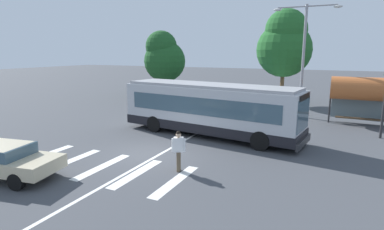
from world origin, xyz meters
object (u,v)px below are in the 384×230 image
object	(u,v)px
background_tree_right	(285,44)
parked_car_blue	(244,98)
city_transit_bus	(209,109)
foreground_sedan	(3,159)
bus_stop_shelter	(365,90)
background_tree_left	(164,57)
parked_car_silver	(216,96)
twin_arm_street_lamp	(304,48)
pedestrian_crossing_street	(179,149)
parked_car_white	(275,100)

from	to	relation	value
background_tree_right	parked_car_blue	bearing A→B (deg)	-135.33
city_transit_bus	background_tree_right	distance (m)	14.09
foreground_sedan	bus_stop_shelter	size ratio (longest dim) A/B	1.12
foreground_sedan	background_tree_left	distance (m)	24.08
parked_car_silver	bus_stop_shelter	distance (m)	12.91
twin_arm_street_lamp	background_tree_right	distance (m)	5.96
pedestrian_crossing_street	city_transit_bus	bearing A→B (deg)	99.97
foreground_sedan	pedestrian_crossing_street	bearing A→B (deg)	30.91
city_transit_bus	foreground_sedan	distance (m)	10.64
city_transit_bus	bus_stop_shelter	size ratio (longest dim) A/B	2.64
parked_car_white	pedestrian_crossing_street	bearing A→B (deg)	-92.68
parked_car_silver	background_tree_right	distance (m)	7.86
foreground_sedan	parked_car_blue	distance (m)	20.35
foreground_sedan	parked_car_silver	distance (m)	20.32
foreground_sedan	parked_car_silver	xyz separation A→B (m)	(1.16, 20.28, 0.00)
parked_car_silver	parked_car_white	bearing A→B (deg)	-1.00
background_tree_left	pedestrian_crossing_street	bearing A→B (deg)	-58.12
parked_car_silver	twin_arm_street_lamp	size ratio (longest dim) A/B	0.56
parked_car_silver	parked_car_blue	bearing A→B (deg)	-6.56
parked_car_white	background_tree_left	bearing A→B (deg)	167.67
parked_car_blue	twin_arm_street_lamp	xyz separation A→B (m)	(5.14, -2.67, 4.37)
parked_car_silver	parked_car_white	distance (m)	5.56
foreground_sedan	background_tree_right	xyz separation A→B (m)	(6.85, 22.78, 4.82)
pedestrian_crossing_street	background_tree_right	xyz separation A→B (m)	(0.91, 19.22, 4.61)
pedestrian_crossing_street	bus_stop_shelter	xyz separation A→B (m)	(7.35, 12.63, 1.45)
city_transit_bus	bus_stop_shelter	world-z (taller)	bus_stop_shelter
parked_car_blue	bus_stop_shelter	bearing A→B (deg)	-22.09
pedestrian_crossing_street	twin_arm_street_lamp	distance (m)	14.71
pedestrian_crossing_street	bus_stop_shelter	bearing A→B (deg)	59.82
background_tree_left	parked_car_blue	bearing A→B (deg)	-16.69
parked_car_blue	parked_car_white	distance (m)	2.73
pedestrian_crossing_street	foreground_sedan	size ratio (longest dim) A/B	0.36
pedestrian_crossing_street	background_tree_right	bearing A→B (deg)	87.29
parked_car_blue	background_tree_left	bearing A→B (deg)	163.31
foreground_sedan	city_transit_bus	bearing A→B (deg)	62.43
pedestrian_crossing_street	parked_car_blue	world-z (taller)	pedestrian_crossing_street
parked_car_blue	background_tree_right	world-z (taller)	background_tree_right
parked_car_silver	twin_arm_street_lamp	distance (m)	9.57
city_transit_bus	bus_stop_shelter	distance (m)	10.81
parked_car_white	background_tree_left	world-z (taller)	background_tree_left
city_transit_bus	twin_arm_street_lamp	distance (m)	9.62
pedestrian_crossing_street	twin_arm_street_lamp	world-z (taller)	twin_arm_street_lamp
city_transit_bus	parked_car_silver	xyz separation A→B (m)	(-3.75, 10.88, -0.82)
foreground_sedan	parked_car_silver	size ratio (longest dim) A/B	1.04
parked_car_silver	background_tree_left	world-z (taller)	background_tree_left
foreground_sedan	background_tree_left	xyz separation A→B (m)	(-6.16, 23.00, 3.57)
parked_car_white	city_transit_bus	bearing A→B (deg)	-99.51
parked_car_white	twin_arm_street_lamp	world-z (taller)	twin_arm_street_lamp
pedestrian_crossing_street	parked_car_silver	xyz separation A→B (m)	(-4.78, 16.73, -0.20)
parked_car_silver	bus_stop_shelter	world-z (taller)	bus_stop_shelter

